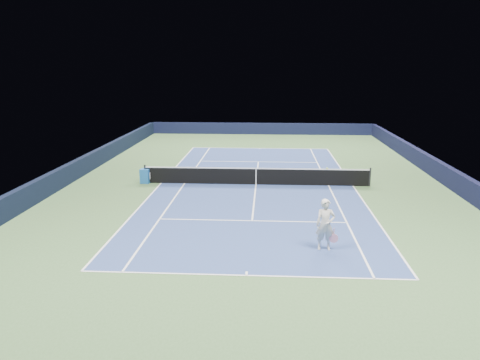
{
  "coord_description": "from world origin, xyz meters",
  "views": [
    {
      "loc": [
        0.63,
        -25.88,
        6.68
      ],
      "look_at": [
        -0.74,
        -3.0,
        1.0
      ],
      "focal_mm": 35.0,
      "sensor_mm": 36.0,
      "label": 1
    }
  ],
  "objects": [
    {
      "name": "ground",
      "position": [
        0.0,
        0.0,
        0.0
      ],
      "size": [
        40.0,
        40.0,
        0.0
      ],
      "primitive_type": "plane",
      "color": "#3C5D32",
      "rests_on": "ground"
    },
    {
      "name": "wall_far",
      "position": [
        0.0,
        19.82,
        0.55
      ],
      "size": [
        22.0,
        0.35,
        1.1
      ],
      "primitive_type": "cube",
      "color": "black",
      "rests_on": "ground"
    },
    {
      "name": "wall_right",
      "position": [
        10.82,
        0.0,
        0.55
      ],
      "size": [
        0.35,
        40.0,
        1.1
      ],
      "primitive_type": "cube",
      "color": "black",
      "rests_on": "ground"
    },
    {
      "name": "wall_left",
      "position": [
        -10.82,
        0.0,
        0.55
      ],
      "size": [
        0.35,
        40.0,
        1.1
      ],
      "primitive_type": "cube",
      "color": "black",
      "rests_on": "ground"
    },
    {
      "name": "court_surface",
      "position": [
        0.0,
        0.0,
        0.0
      ],
      "size": [
        10.97,
        23.77,
        0.01
      ],
      "primitive_type": "cube",
      "color": "navy",
      "rests_on": "ground"
    },
    {
      "name": "baseline_far",
      "position": [
        0.0,
        11.88,
        0.01
      ],
      "size": [
        10.97,
        0.08,
        0.0
      ],
      "primitive_type": "cube",
      "color": "white",
      "rests_on": "ground"
    },
    {
      "name": "baseline_near",
      "position": [
        0.0,
        -11.88,
        0.01
      ],
      "size": [
        10.97,
        0.08,
        0.0
      ],
      "primitive_type": "cube",
      "color": "white",
      "rests_on": "ground"
    },
    {
      "name": "sideline_doubles_right",
      "position": [
        5.49,
        0.0,
        0.01
      ],
      "size": [
        0.08,
        23.77,
        0.0
      ],
      "primitive_type": "cube",
      "color": "white",
      "rests_on": "ground"
    },
    {
      "name": "sideline_doubles_left",
      "position": [
        -5.49,
        0.0,
        0.01
      ],
      "size": [
        0.08,
        23.77,
        0.0
      ],
      "primitive_type": "cube",
      "color": "white",
      "rests_on": "ground"
    },
    {
      "name": "sideline_singles_right",
      "position": [
        4.12,
        0.0,
        0.01
      ],
      "size": [
        0.08,
        23.77,
        0.0
      ],
      "primitive_type": "cube",
      "color": "white",
      "rests_on": "ground"
    },
    {
      "name": "sideline_singles_left",
      "position": [
        -4.12,
        0.0,
        0.01
      ],
      "size": [
        0.08,
        23.77,
        0.0
      ],
      "primitive_type": "cube",
      "color": "white",
      "rests_on": "ground"
    },
    {
      "name": "service_line_far",
      "position": [
        0.0,
        6.4,
        0.01
      ],
      "size": [
        8.23,
        0.08,
        0.0
      ],
      "primitive_type": "cube",
      "color": "white",
      "rests_on": "ground"
    },
    {
      "name": "service_line_near",
      "position": [
        0.0,
        -6.4,
        0.01
      ],
      "size": [
        8.23,
        0.08,
        0.0
      ],
      "primitive_type": "cube",
      "color": "white",
      "rests_on": "ground"
    },
    {
      "name": "center_service_line",
      "position": [
        0.0,
        0.0,
        0.01
      ],
      "size": [
        0.08,
        12.8,
        0.0
      ],
      "primitive_type": "cube",
      "color": "white",
      "rests_on": "ground"
    },
    {
      "name": "center_mark_far",
      "position": [
        0.0,
        11.73,
        0.01
      ],
      "size": [
        0.08,
        0.3,
        0.0
      ],
      "primitive_type": "cube",
      "color": "white",
      "rests_on": "ground"
    },
    {
      "name": "center_mark_near",
      "position": [
        0.0,
        -11.73,
        0.01
      ],
      "size": [
        0.08,
        0.3,
        0.0
      ],
      "primitive_type": "cube",
      "color": "white",
      "rests_on": "ground"
    },
    {
      "name": "tennis_net",
      "position": [
        0.0,
        0.0,
        0.5
      ],
      "size": [
        12.9,
        0.1,
        1.07
      ],
      "color": "black",
      "rests_on": "ground"
    },
    {
      "name": "sponsor_cube",
      "position": [
        -6.4,
        -0.02,
        0.42
      ],
      "size": [
        0.6,
        0.52,
        0.83
      ],
      "color": "#1C5BA9",
      "rests_on": "ground"
    },
    {
      "name": "tennis_player",
      "position": [
        2.79,
        -9.48,
        0.96
      ],
      "size": [
        0.85,
        1.27,
        2.89
      ],
      "color": "silver",
      "rests_on": "ground"
    }
  ]
}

